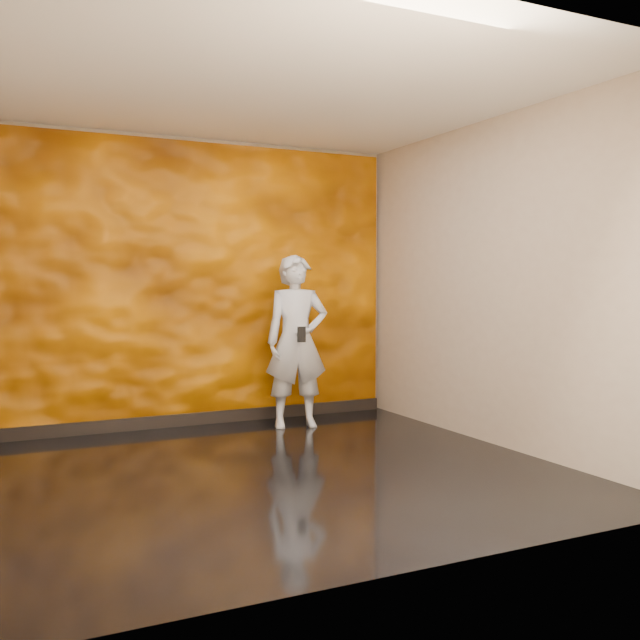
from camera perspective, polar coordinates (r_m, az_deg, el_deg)
The scene contains 5 objects.
room at distance 5.24m, azimuth -3.34°, elevation 3.06°, with size 4.02×4.02×2.81m.
feature_wall at distance 7.09m, azimuth -9.39°, elevation 2.85°, with size 3.90×0.06×2.75m, color orange.
baseboard at distance 7.17m, azimuth -9.21°, elevation -7.75°, with size 3.90×0.04×0.12m, color black.
man at distance 6.87m, azimuth -1.88°, elevation -1.71°, with size 0.61×0.40×1.66m, color #A6ABB8.
phone at distance 6.63m, azimuth -1.49°, elevation -1.16°, with size 0.08×0.02×0.15m, color black.
Camera 1 is at (-2.00, -4.84, 1.39)m, focal length 40.00 mm.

